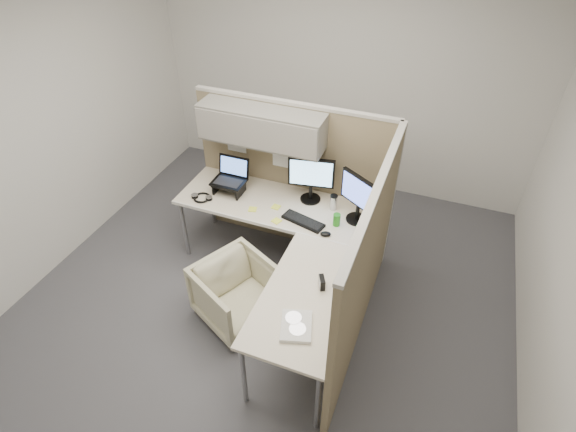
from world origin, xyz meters
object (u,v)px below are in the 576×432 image
(desk, at_px, (286,239))
(keyboard, at_px, (303,221))
(monitor_left, at_px, (311,176))
(office_chair, at_px, (237,291))

(desk, height_order, keyboard, keyboard)
(monitor_left, relative_size, keyboard, 1.15)
(desk, relative_size, monitor_left, 4.29)
(office_chair, xyz_separation_m, keyboard, (0.38, 0.66, 0.41))
(desk, distance_m, keyboard, 0.25)
(desk, relative_size, keyboard, 4.93)
(office_chair, bearing_deg, monitor_left, 8.90)
(office_chair, relative_size, monitor_left, 1.41)
(desk, height_order, monitor_left, monitor_left)
(keyboard, bearing_deg, office_chair, -105.25)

